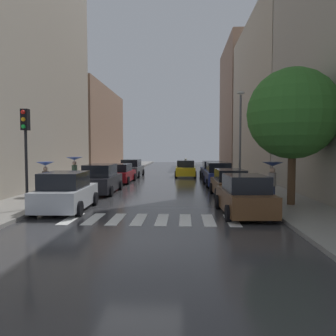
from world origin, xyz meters
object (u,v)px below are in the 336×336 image
at_px(parked_car_left_nearest, 66,193).
at_px(parked_car_right_third, 218,175).
at_px(pedestrian_near_tree, 74,165).
at_px(street_tree_right, 293,114).
at_px(parked_car_right_fourth, 212,170).
at_px(parked_car_right_second, 230,184).
at_px(parked_car_right_nearest, 245,196).
at_px(traffic_light_left_corner, 25,136).
at_px(parked_car_left_third, 120,174).
at_px(lamp_post_right, 240,130).
at_px(parked_car_left_second, 101,180).
at_px(parked_car_left_fourth, 132,169).
at_px(pedestrian_far_side, 45,171).
at_px(taxi_midroad, 186,169).
at_px(pedestrian_by_kerb, 272,174).

bearing_deg(parked_car_left_nearest, parked_car_right_third, -38.66).
relative_size(pedestrian_near_tree, street_tree_right, 0.32).
xyz_separation_m(parked_car_right_third, parked_car_right_fourth, (0.07, 5.96, -0.05)).
bearing_deg(parked_car_right_second, street_tree_right, -146.29).
relative_size(parked_car_right_nearest, parked_car_right_second, 0.97).
relative_size(street_tree_right, traffic_light_left_corner, 1.48).
bearing_deg(parked_car_right_second, parked_car_left_third, 44.41).
xyz_separation_m(parked_car_left_nearest, lamp_post_right, (9.53, 11.01, 3.34)).
distance_m(parked_car_left_second, traffic_light_left_corner, 7.18).
xyz_separation_m(pedestrian_near_tree, street_tree_right, (12.32, -5.98, 2.70)).
relative_size(parked_car_left_fourth, pedestrian_near_tree, 2.33).
relative_size(parked_car_left_second, parked_car_left_fourth, 1.00).
relative_size(parked_car_right_third, street_tree_right, 0.75).
bearing_deg(parked_car_left_fourth, pedestrian_near_tree, 170.27).
xyz_separation_m(parked_car_left_fourth, parked_car_right_nearest, (7.72, -18.90, -0.02)).
bearing_deg(pedestrian_far_side, traffic_light_left_corner, -26.01).
bearing_deg(parked_car_left_fourth, parked_car_right_nearest, -156.78).
relative_size(parked_car_right_third, taxi_midroad, 1.07).
relative_size(parked_car_right_nearest, pedestrian_far_side, 2.22).
bearing_deg(parked_car_right_nearest, parked_car_left_nearest, 82.83).
bearing_deg(pedestrian_far_side, parked_car_left_nearest, -4.11).
xyz_separation_m(parked_car_right_fourth, traffic_light_left_corner, (-9.37, -17.13, 2.52)).
height_order(parked_car_left_second, lamp_post_right, lamp_post_right).
distance_m(traffic_light_left_corner, lamp_post_right, 16.06).
relative_size(parked_car_right_nearest, taxi_midroad, 0.93).
bearing_deg(parked_car_left_second, lamp_post_right, -62.31).
bearing_deg(parked_car_left_fourth, traffic_light_left_corner, 176.29).
bearing_deg(parked_car_left_third, parked_car_right_second, -132.97).
bearing_deg(parked_car_right_fourth, lamp_post_right, -164.51).
height_order(parked_car_right_nearest, parked_car_right_third, parked_car_right_third).
relative_size(parked_car_right_third, pedestrian_by_kerb, 2.43).
xyz_separation_m(parked_car_left_third, street_tree_right, (10.28, -11.13, 3.65)).
height_order(parked_car_right_second, parked_car_right_fourth, parked_car_right_fourth).
height_order(parked_car_left_second, taxi_midroad, same).
height_order(taxi_midroad, street_tree_right, street_tree_right).
distance_m(pedestrian_near_tree, traffic_light_left_corner, 8.07).
distance_m(parked_car_left_third, parked_car_right_third, 8.02).
distance_m(parked_car_left_fourth, pedestrian_near_tree, 11.28).
relative_size(parked_car_left_second, traffic_light_left_corner, 1.12).
distance_m(street_tree_right, traffic_light_left_corner, 11.99).
xyz_separation_m(parked_car_left_nearest, pedestrian_by_kerb, (9.55, 1.69, 0.76)).
relative_size(pedestrian_by_kerb, pedestrian_far_side, 1.04).
xyz_separation_m(parked_car_left_fourth, pedestrian_by_kerb, (9.46, -16.59, 0.76)).
height_order(parked_car_left_fourth, taxi_midroad, taxi_midroad).
distance_m(parked_car_left_fourth, traffic_light_left_corner, 19.17).
xyz_separation_m(parked_car_right_fourth, pedestrian_near_tree, (-9.91, -9.23, 0.92)).
relative_size(parked_car_right_fourth, lamp_post_right, 0.63).
bearing_deg(parked_car_right_nearest, parked_car_left_fourth, 19.57).
relative_size(parked_car_left_fourth, traffic_light_left_corner, 1.11).
bearing_deg(parked_car_left_third, pedestrian_near_tree, 159.78).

